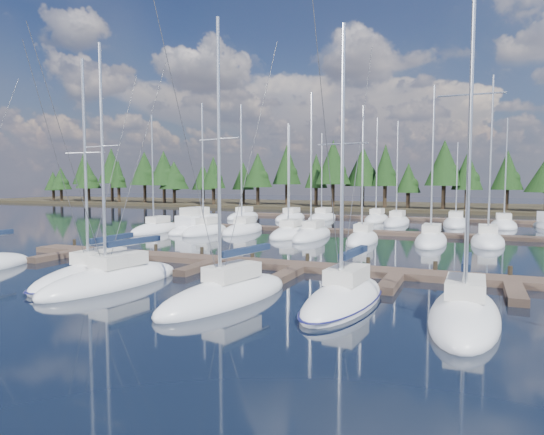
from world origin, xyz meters
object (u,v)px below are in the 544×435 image
at_px(front_sailboat_1, 95,275).
at_px(motor_yacht_left, 197,227).
at_px(front_sailboat_3, 227,295).
at_px(front_sailboat_2, 113,280).
at_px(front_sailboat_4, 344,299).
at_px(main_dock, 299,268).
at_px(front_sailboat_5, 465,314).

bearing_deg(front_sailboat_1, motor_yacht_left, 108.27).
relative_size(front_sailboat_1, front_sailboat_3, 0.95).
bearing_deg(front_sailboat_2, front_sailboat_4, 3.46).
distance_m(main_dock, motor_yacht_left, 25.17).
relative_size(main_dock, front_sailboat_4, 3.31).
xyz_separation_m(main_dock, front_sailboat_5, (9.77, -7.62, 0.11)).
bearing_deg(front_sailboat_2, motor_yacht_left, 111.69).
relative_size(front_sailboat_3, front_sailboat_4, 1.04).
height_order(main_dock, front_sailboat_4, front_sailboat_4).
height_order(front_sailboat_4, front_sailboat_5, front_sailboat_5).
xyz_separation_m(front_sailboat_1, front_sailboat_5, (19.74, -0.66, 0.04)).
bearing_deg(front_sailboat_2, main_dock, 43.60).
relative_size(front_sailboat_2, front_sailboat_3, 0.99).
distance_m(main_dock, front_sailboat_2, 11.09).
relative_size(main_dock, motor_yacht_left, 4.73).
height_order(main_dock, front_sailboat_5, front_sailboat_5).
bearing_deg(front_sailboat_2, front_sailboat_3, -5.40).
distance_m(front_sailboat_3, front_sailboat_5, 10.49).
relative_size(front_sailboat_4, motor_yacht_left, 1.43).
bearing_deg(front_sailboat_1, front_sailboat_5, -1.90).
xyz_separation_m(main_dock, front_sailboat_3, (-0.69, -8.34, 0.09)).
distance_m(main_dock, front_sailboat_4, 8.29).
bearing_deg(front_sailboat_2, front_sailboat_5, 0.09).
bearing_deg(front_sailboat_1, front_sailboat_2, -19.54).
xyz_separation_m(front_sailboat_3, front_sailboat_4, (5.30, 1.46, -0.01)).
bearing_deg(front_sailboat_5, front_sailboat_4, 171.90).
bearing_deg(motor_yacht_left, front_sailboat_5, -42.12).
xyz_separation_m(front_sailboat_1, front_sailboat_4, (14.57, 0.08, 0.01)).
bearing_deg(main_dock, front_sailboat_5, -37.95).
relative_size(main_dock, front_sailboat_2, 3.23).
bearing_deg(front_sailboat_3, front_sailboat_1, 171.54).
xyz_separation_m(front_sailboat_2, front_sailboat_5, (17.81, 0.03, 0.03)).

